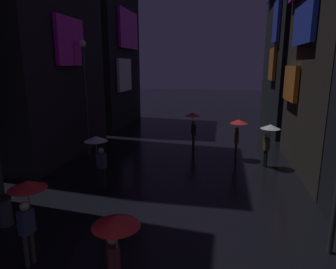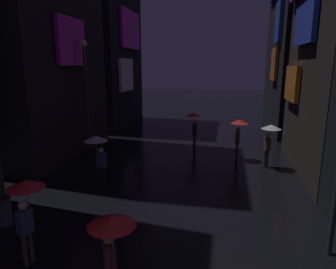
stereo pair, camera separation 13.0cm
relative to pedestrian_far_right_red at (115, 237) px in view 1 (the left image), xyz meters
The scene contains 10 objects.
building_left_far 21.36m from the pedestrian_far_right_red, 112.62° to the left, with size 4.25×7.35×18.07m.
building_right_far 21.58m from the pedestrian_far_right_red, 69.34° to the left, with size 4.25×8.76×16.54m.
pedestrian_far_right_red is the anchor object (origin of this frame).
pedestrian_midstreet_centre_red 12.29m from the pedestrian_far_right_red, 89.12° to the left, with size 0.90×0.90×2.12m.
pedestrian_foreground_left_clear 10.30m from the pedestrian_far_right_red, 66.93° to the left, with size 0.90×0.90×2.12m.
pedestrian_foreground_right_clear 6.44m from the pedestrian_far_right_red, 116.20° to the left, with size 0.90×0.90×2.12m.
pedestrian_midstreet_left_red 10.87m from the pedestrian_far_right_red, 75.82° to the left, with size 0.90×0.90×2.12m.
pedestrian_near_crossing_red 2.84m from the pedestrian_far_right_red, 156.67° to the left, with size 0.90×0.90×2.12m.
streetlamp_left_far 11.42m from the pedestrian_far_right_red, 117.80° to the left, with size 0.36×0.36×6.03m.
trash_bin 5.34m from the pedestrian_far_right_red, 150.64° to the left, with size 0.46×0.46×0.93m.
Camera 1 is at (2.11, -1.57, 4.78)m, focal length 32.00 mm.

